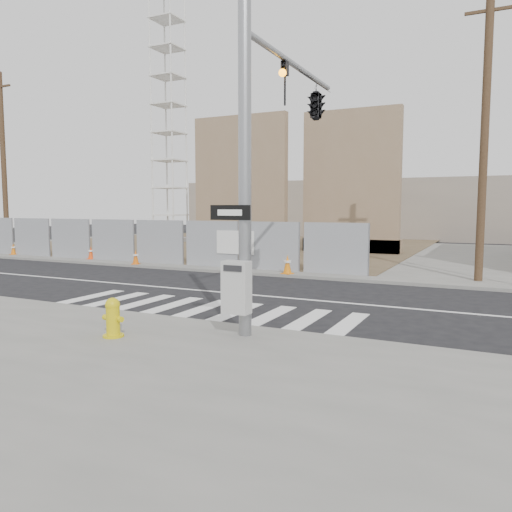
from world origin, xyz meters
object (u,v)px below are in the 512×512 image
at_px(traffic_cone_a, 13,249).
at_px(traffic_cone_d, 287,265).
at_px(signal_pole, 296,123).
at_px(crane_tower, 169,120).
at_px(traffic_cone_c, 136,257).
at_px(traffic_cone_b, 91,253).
at_px(fire_hydrant, 113,317).

relative_size(traffic_cone_a, traffic_cone_d, 0.83).
bearing_deg(traffic_cone_d, signal_pole, -66.06).
height_order(crane_tower, traffic_cone_c, crane_tower).
bearing_deg(traffic_cone_d, traffic_cone_b, 175.90).
xyz_separation_m(crane_tower, traffic_cone_a, (-1.81, -12.07, -8.60)).
bearing_deg(fire_hydrant, signal_pole, 72.77).
relative_size(fire_hydrant, traffic_cone_a, 1.29).
bearing_deg(traffic_cone_b, crane_tower, 107.41).
relative_size(signal_pole, traffic_cone_c, 10.71).
xyz_separation_m(signal_pole, traffic_cone_b, (-13.73, 7.05, -4.35)).
distance_m(crane_tower, traffic_cone_c, 17.01).
xyz_separation_m(signal_pole, traffic_cone_c, (-10.26, 6.27, -4.34)).
bearing_deg(crane_tower, traffic_cone_b, -72.59).
bearing_deg(traffic_cone_c, crane_tower, 119.51).
xyz_separation_m(traffic_cone_a, traffic_cone_b, (5.57, 0.08, 0.01)).
height_order(traffic_cone_c, traffic_cone_d, traffic_cone_d).
relative_size(signal_pole, traffic_cone_d, 9.36).
xyz_separation_m(signal_pole, traffic_cone_d, (-2.78, 6.27, -4.30)).
distance_m(signal_pole, traffic_cone_d, 8.09).
bearing_deg(fire_hydrant, traffic_cone_c, 140.21).
relative_size(fire_hydrant, traffic_cone_c, 1.22).
xyz_separation_m(traffic_cone_a, traffic_cone_c, (9.04, -0.71, 0.02)).
distance_m(traffic_cone_c, traffic_cone_d, 7.48).
bearing_deg(fire_hydrant, traffic_cone_d, 105.17).
xyz_separation_m(crane_tower, traffic_cone_c, (7.23, -12.78, -8.59)).
bearing_deg(signal_pole, traffic_cone_b, 152.83).
height_order(crane_tower, fire_hydrant, crane_tower).
height_order(signal_pole, traffic_cone_b, signal_pole).
height_order(signal_pole, fire_hydrant, signal_pole).
distance_m(traffic_cone_a, traffic_cone_c, 9.07).
relative_size(crane_tower, traffic_cone_a, 29.24).
height_order(traffic_cone_a, traffic_cone_d, traffic_cone_d).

